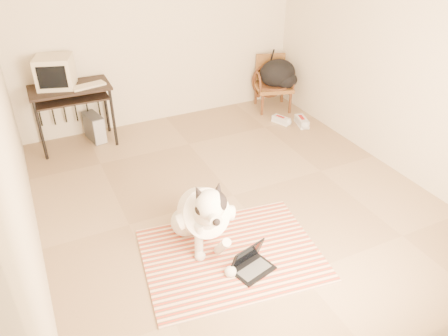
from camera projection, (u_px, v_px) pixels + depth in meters
floor at (233, 196)px, 4.81m from camera, size 4.50×4.50×0.00m
wall_back at (159, 25)px, 5.82m from camera, size 4.50×0.00×4.50m
wall_front at (422, 208)px, 2.37m from camera, size 4.50×0.00×4.50m
wall_left at (4, 117)px, 3.36m from camera, size 0.00×4.50×4.50m
wall_right at (395, 51)px, 4.84m from camera, size 0.00×4.50×4.50m
rug at (231, 255)px, 3.99m from camera, size 1.72×1.40×0.02m
dog at (203, 214)px, 3.98m from camera, size 0.55×1.16×0.83m
laptop at (251, 263)px, 3.80m from camera, size 0.40×0.33×0.24m
computer_desk at (71, 96)px, 5.44m from camera, size 0.98×0.55×0.81m
crt_monitor at (55, 72)px, 5.29m from camera, size 0.52×0.50×0.38m
desk_keyboard at (88, 86)px, 5.38m from camera, size 0.43×0.24×0.03m
pc_tower at (94, 127)px, 5.84m from camera, size 0.23×0.41×0.36m
rattan_chair at (273, 83)px, 6.65m from camera, size 0.64×0.63×0.79m
backpack at (279, 74)px, 6.52m from camera, size 0.56×0.50×0.41m
sneaker_left at (281, 120)px, 6.35m from camera, size 0.21×0.30×0.10m
sneaker_right at (302, 122)px, 6.29m from camera, size 0.21×0.34×0.11m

